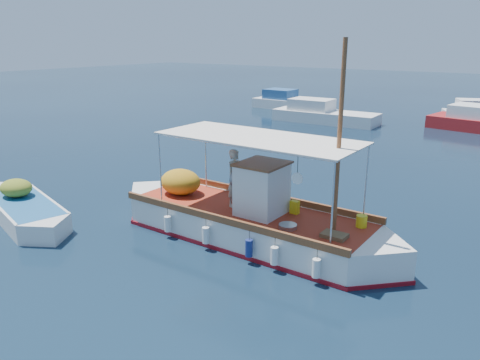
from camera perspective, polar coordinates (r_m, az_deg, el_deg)
The scene contains 5 objects.
ground at distance 13.97m, azimuth 4.49°, elevation -7.21°, with size 160.00×160.00×0.00m, color black.
fishing_caique at distance 13.86m, azimuth 0.75°, elevation -5.01°, with size 9.69×2.74×5.91m.
dinghy at distance 16.89m, azimuth -24.80°, elevation -3.40°, with size 5.46×2.61×1.38m.
bg_boat_nw at distance 34.07m, azimuth 10.01°, elevation 7.78°, with size 7.43×2.63×1.80m.
bg_boat_far_w at distance 40.50m, azimuth 5.79°, elevation 9.34°, with size 6.24×2.47×1.80m.
Camera 1 is at (6.43, -11.04, 5.66)m, focal length 35.00 mm.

